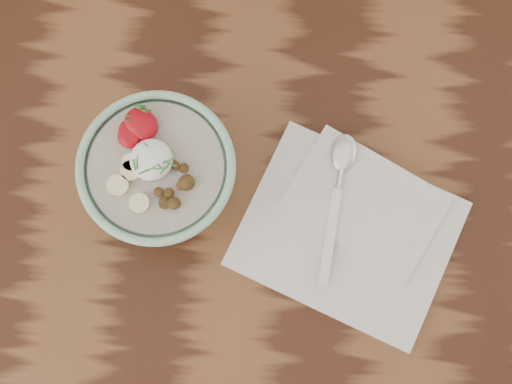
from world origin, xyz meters
TOP-DOWN VIEW (x-y plane):
  - table at (0.00, 0.00)cm, footprint 160.00×90.00cm
  - breakfast_bowl at (0.77, 5.98)cm, footprint 18.16×18.16cm
  - napkin at (24.14, 1.80)cm, footprint 30.74×28.10cm
  - spoon at (22.48, 8.27)cm, footprint 4.54×19.32cm

SIDE VIEW (x-z plane):
  - table at x=0.00cm, z-range 28.20..103.20cm
  - napkin at x=24.14cm, z-range 74.88..76.41cm
  - spoon at x=22.48cm, z-range 76.45..77.46cm
  - breakfast_bowl at x=0.77cm, z-range 75.14..87.20cm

